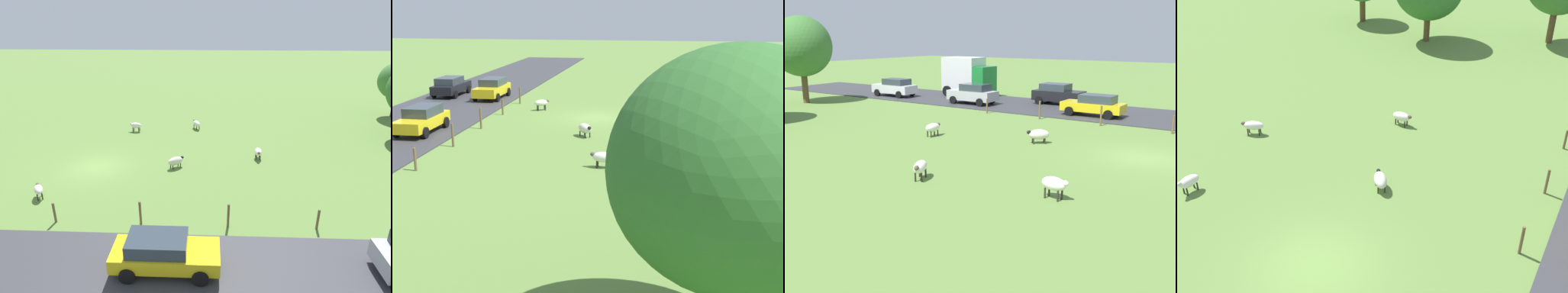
% 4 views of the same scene
% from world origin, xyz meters
% --- Properties ---
extents(ground_plane, '(160.00, 160.00, 0.00)m').
position_xyz_m(ground_plane, '(0.00, 0.00, 0.00)').
color(ground_plane, olive).
extents(sheep_0, '(1.07, 0.87, 0.76)m').
position_xyz_m(sheep_0, '(4.12, -1.91, 0.54)').
color(sheep_0, silver).
rests_on(sheep_0, ground_plane).
extents(sheep_1, '(1.11, 1.21, 0.76)m').
position_xyz_m(sheep_1, '(-0.15, 5.38, 0.49)').
color(sheep_1, silver).
rests_on(sheep_1, ground_plane).
extents(sheep_2, '(1.22, 0.88, 0.75)m').
position_xyz_m(sheep_2, '(-8.32, 6.46, 0.52)').
color(sheep_2, white).
rests_on(sheep_2, ground_plane).
extents(sheep_3, '(1.15, 0.53, 0.75)m').
position_xyz_m(sheep_3, '(-1.91, 11.14, 0.51)').
color(sheep_3, white).
rests_on(sheep_3, ground_plane).
extents(sheep_4, '(0.62, 1.10, 0.80)m').
position_xyz_m(sheep_4, '(-7.39, 1.13, 0.55)').
color(sheep_4, white).
rests_on(sheep_4, ground_plane).
extents(fence_post_1, '(0.12, 0.12, 1.09)m').
position_xyz_m(fence_post_1, '(6.36, 0.01, 0.55)').
color(fence_post_1, brown).
rests_on(fence_post_1, ground_plane).
extents(fence_post_2, '(0.12, 0.12, 1.28)m').
position_xyz_m(fence_post_2, '(6.36, 4.30, 0.64)').
color(fence_post_2, brown).
rests_on(fence_post_2, ground_plane).
extents(fence_post_3, '(0.12, 0.12, 1.25)m').
position_xyz_m(fence_post_3, '(6.36, 8.58, 0.63)').
color(fence_post_3, brown).
rests_on(fence_post_3, ground_plane).
extents(fence_post_4, '(0.12, 0.12, 1.06)m').
position_xyz_m(fence_post_4, '(6.36, 12.87, 0.53)').
color(fence_post_4, brown).
rests_on(fence_post_4, ground_plane).
extents(car_0, '(1.93, 4.30, 1.50)m').
position_xyz_m(car_0, '(9.35, 5.85, 0.84)').
color(car_0, yellow).
rests_on(car_0, road_strip).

